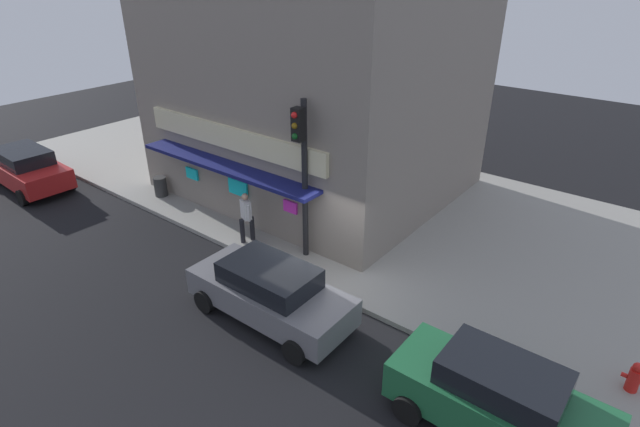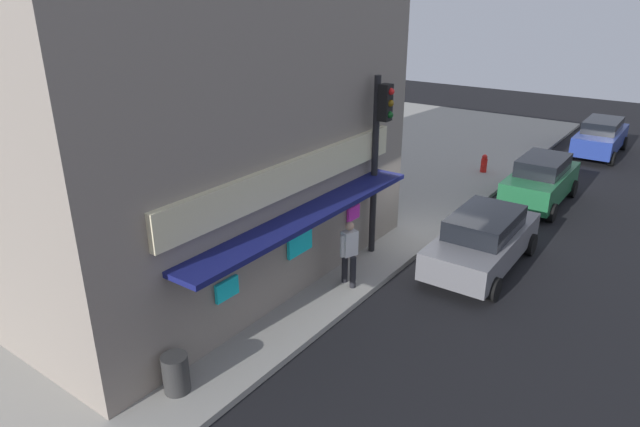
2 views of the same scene
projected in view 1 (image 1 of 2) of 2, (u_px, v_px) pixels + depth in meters
ground_plane at (322, 294)px, 14.31m from camera, size 58.43×58.43×0.00m
sidewalk at (417, 219)px, 18.22m from camera, size 38.96×11.28×0.15m
corner_building at (316, 86)px, 19.18m from camera, size 10.63×9.81×8.13m
traffic_light at (302, 161)px, 14.40m from camera, size 0.32×0.58×5.00m
fire_hydrant at (635, 377)px, 10.76m from camera, size 0.50×0.26×0.75m
trash_can at (161, 186)px, 19.72m from camera, size 0.50×0.50×0.77m
pedestrian at (246, 216)px, 16.25m from camera, size 0.53×0.53×1.74m
potted_plant_by_doorway at (346, 224)px, 16.48m from camera, size 0.72×0.72×1.03m
potted_plant_by_window at (236, 198)px, 18.43m from camera, size 0.67×0.67×0.94m
parked_car_grey at (270, 291)px, 13.00m from camera, size 4.56×2.07×1.61m
parked_car_red at (26, 168)px, 20.62m from camera, size 4.64×2.20×1.66m
parked_car_green at (498, 399)px, 9.74m from camera, size 4.23×1.91×1.74m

